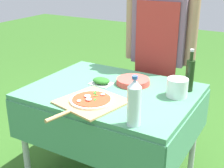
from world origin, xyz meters
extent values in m
cube|color=#478960|center=(0.00, 0.00, 0.73)|extent=(1.13, 0.87, 0.04)
cube|color=#478960|center=(0.00, -0.44, 0.58)|extent=(1.13, 0.01, 0.28)
cube|color=#478960|center=(0.00, 0.44, 0.58)|extent=(1.13, 0.01, 0.28)
cube|color=#478960|center=(-0.57, 0.00, 0.58)|extent=(0.01, 0.87, 0.28)
cube|color=#478960|center=(0.57, 0.00, 0.58)|extent=(0.01, 0.87, 0.28)
cylinder|color=#B7B7BC|center=(-0.50, -0.37, 0.36)|extent=(0.05, 0.05, 0.72)
cylinder|color=#B7B7BC|center=(-0.50, 0.37, 0.36)|extent=(0.05, 0.05, 0.72)
cylinder|color=#B7B7BC|center=(0.50, 0.37, 0.36)|extent=(0.05, 0.05, 0.72)
cylinder|color=#333D56|center=(0.16, 0.64, 0.40)|extent=(0.12, 0.12, 0.79)
cylinder|color=#333D56|center=(0.01, 0.63, 0.40)|extent=(0.12, 0.12, 0.79)
cube|color=#6B5166|center=(0.08, 0.63, 1.09)|extent=(0.44, 0.21, 0.59)
cube|color=#9E2D28|center=(0.09, 0.54, 0.87)|extent=(0.34, 0.03, 0.86)
cylinder|color=#A37A5B|center=(0.34, 0.65, 1.06)|extent=(0.09, 0.09, 0.53)
cylinder|color=#A37A5B|center=(-0.17, 0.62, 1.06)|extent=(0.09, 0.09, 0.53)
cube|color=tan|center=(0.00, -0.25, 0.76)|extent=(0.44, 0.44, 0.01)
cylinder|color=tan|center=(-0.06, -0.51, 0.76)|extent=(0.06, 0.17, 0.02)
cylinder|color=beige|center=(0.00, -0.25, 0.77)|extent=(0.27, 0.27, 0.01)
cylinder|color=#D14223|center=(0.00, -0.25, 0.78)|extent=(0.24, 0.24, 0.00)
ellipsoid|color=white|center=(-0.04, -0.33, 0.79)|extent=(0.03, 0.04, 0.01)
ellipsoid|color=white|center=(0.00, -0.29, 0.79)|extent=(0.05, 0.05, 0.02)
ellipsoid|color=white|center=(-0.04, -0.25, 0.79)|extent=(0.05, 0.05, 0.02)
ellipsoid|color=white|center=(-0.03, -0.25, 0.79)|extent=(0.04, 0.04, 0.02)
ellipsoid|color=white|center=(0.03, -0.17, 0.79)|extent=(0.04, 0.03, 0.01)
ellipsoid|color=#286B23|center=(0.03, -0.26, 0.78)|extent=(0.03, 0.04, 0.00)
ellipsoid|color=#286B23|center=(-0.03, -0.16, 0.78)|extent=(0.03, 0.04, 0.00)
ellipsoid|color=#286B23|center=(0.00, -0.21, 0.78)|extent=(0.04, 0.04, 0.00)
ellipsoid|color=#286B23|center=(-0.02, -0.18, 0.78)|extent=(0.04, 0.03, 0.00)
cylinder|color=black|center=(0.46, 0.24, 0.86)|extent=(0.06, 0.06, 0.22)
cylinder|color=black|center=(0.46, 0.24, 1.00)|extent=(0.02, 0.02, 0.06)
cylinder|color=silver|center=(0.46, 0.24, 1.04)|extent=(0.03, 0.03, 0.02)
cylinder|color=silver|center=(0.35, -0.37, 0.86)|extent=(0.08, 0.08, 0.22)
cone|color=silver|center=(0.35, -0.37, 0.99)|extent=(0.08, 0.08, 0.05)
cylinder|color=#335BB2|center=(0.35, -0.37, 1.02)|extent=(0.03, 0.03, 0.02)
cube|color=silver|center=(-0.12, 0.05, 0.75)|extent=(0.16, 0.12, 0.01)
ellipsoid|color=#286B23|center=(-0.12, 0.05, 0.78)|extent=(0.13, 0.11, 0.04)
cylinder|color=silver|center=(0.42, 0.11, 0.81)|extent=(0.14, 0.14, 0.12)
cylinder|color=#DB4C42|center=(0.08, 0.17, 0.75)|extent=(0.24, 0.24, 0.00)
cylinder|color=#DB4C42|center=(0.08, 0.17, 0.76)|extent=(0.24, 0.24, 0.00)
cylinder|color=#DB4C42|center=(0.08, 0.17, 0.76)|extent=(0.24, 0.24, 0.00)
cylinder|color=#DB4C42|center=(0.08, 0.17, 0.77)|extent=(0.24, 0.24, 0.00)
cylinder|color=#DB4C42|center=(0.08, 0.17, 0.77)|extent=(0.24, 0.24, 0.00)
cylinder|color=#DB4C42|center=(0.08, 0.17, 0.78)|extent=(0.24, 0.24, 0.00)
cylinder|color=#DB4C42|center=(0.08, 0.17, 0.78)|extent=(0.24, 0.24, 0.00)
cylinder|color=#DB4C42|center=(0.08, 0.17, 0.79)|extent=(0.24, 0.24, 0.00)
camera|label=1|loc=(1.00, -1.72, 1.57)|focal=50.00mm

